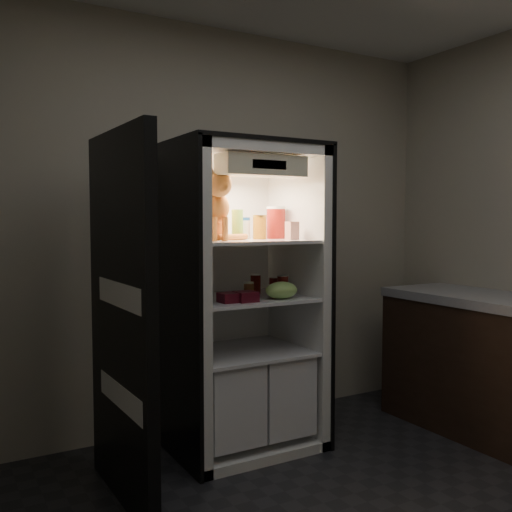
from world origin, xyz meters
The scene contains 16 objects.
room_shell centered at (0.00, 0.00, 1.62)m, with size 3.60×3.60×3.60m.
refrigerator centered at (0.00, 1.38, 0.79)m, with size 0.90×0.72×1.88m.
fridge_door centered at (-0.85, 1.03, 0.91)m, with size 0.08×0.87×1.85m.
tabby_cat centered at (-0.22, 1.31, 1.45)m, with size 0.35×0.40×0.42m.
parmesan_shaker centered at (-0.03, 1.35, 1.38)m, with size 0.07×0.07×0.18m.
mayo_tub centered at (0.04, 1.42, 1.36)m, with size 0.10×0.10×0.14m.
salsa_jar centered at (0.12, 1.34, 1.37)m, with size 0.09×0.09×0.15m.
pepper_jar centered at (0.28, 1.40, 1.39)m, with size 0.12×0.12×0.21m.
cream_carton centered at (0.27, 1.19, 1.35)m, with size 0.06×0.06×0.11m, color silver.
soda_can_a centered at (0.14, 1.42, 1.00)m, with size 0.07×0.07×0.12m.
soda_can_b centered at (0.21, 1.32, 0.99)m, with size 0.06×0.06×0.11m.
soda_can_c centered at (0.23, 1.24, 1.00)m, with size 0.07×0.07×0.13m.
condiment_jar centered at (0.04, 1.34, 0.98)m, with size 0.06×0.06×0.09m.
grape_bag centered at (0.15, 1.14, 0.99)m, with size 0.21×0.15×0.10m, color #80B454.
berry_box_left centered at (-0.19, 1.15, 0.97)m, with size 0.11×0.11×0.06m, color #510D19.
berry_box_right centered at (-0.09, 1.13, 0.97)m, with size 0.12×0.12×0.06m, color #510D19.
Camera 1 is at (-1.66, -1.72, 1.41)m, focal length 40.00 mm.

